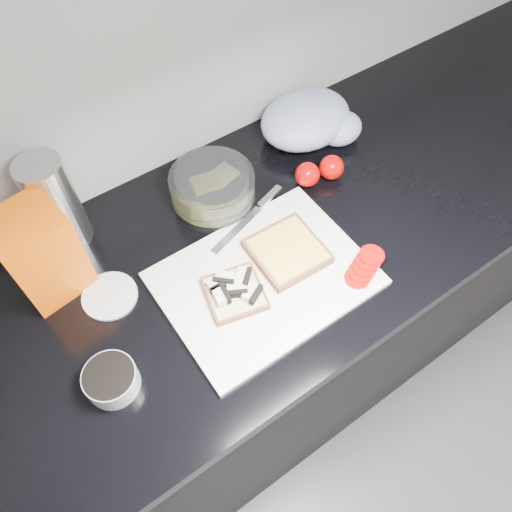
{
  "coord_description": "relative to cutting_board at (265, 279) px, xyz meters",
  "views": [
    {
      "loc": [
        -0.26,
        0.7,
        1.75
      ],
      "look_at": [
        0.05,
        1.14,
        0.95
      ],
      "focal_mm": 35.0,
      "sensor_mm": 36.0,
      "label": 1
    }
  ],
  "objects": [
    {
      "name": "base_cabinet",
      "position": [
        -0.05,
        0.09,
        -0.48
      ],
      "size": [
        3.5,
        0.6,
        0.86
      ],
      "primitive_type": "cube",
      "color": "black",
      "rests_on": "ground"
    },
    {
      "name": "cutting_board",
      "position": [
        0.0,
        0.0,
        0.0
      ],
      "size": [
        0.4,
        0.3,
        0.01
      ],
      "primitive_type": "cube",
      "color": "white",
      "rests_on": "countertop"
    },
    {
      "name": "grocery_bag",
      "position": [
        0.33,
        0.28,
        0.04
      ],
      "size": [
        0.24,
        0.21,
        0.1
      ],
      "rotation": [
        0.0,
        0.0,
        0.06
      ],
      "color": "#9AA6BE",
      "rests_on": "countertop"
    },
    {
      "name": "steel_canister",
      "position": [
        -0.27,
        0.32,
        0.1
      ],
      "size": [
        0.09,
        0.09,
        0.21
      ],
      "primitive_type": "cylinder",
      "color": "silver",
      "rests_on": "countertop"
    },
    {
      "name": "countertop",
      "position": [
        -0.05,
        0.09,
        -0.03
      ],
      "size": [
        3.5,
        0.64,
        0.04
      ],
      "primitive_type": "cube",
      "color": "black",
      "rests_on": "base_cabinet"
    },
    {
      "name": "glass_bowl",
      "position": [
        0.03,
        0.23,
        0.03
      ],
      "size": [
        0.18,
        0.18,
        0.08
      ],
      "rotation": [
        0.0,
        0.0,
        -0.19
      ],
      "color": "silver",
      "rests_on": "countertop"
    },
    {
      "name": "bread_right",
      "position": [
        0.07,
        0.02,
        0.02
      ],
      "size": [
        0.15,
        0.15,
        0.02
      ],
      "rotation": [
        0.0,
        0.0,
        -0.04
      ],
      "color": "beige",
      "rests_on": "cutting_board"
    },
    {
      "name": "knife",
      "position": [
        0.08,
        0.15,
        0.01
      ],
      "size": [
        0.22,
        0.08,
        0.01
      ],
      "rotation": [
        0.0,
        0.0,
        0.29
      ],
      "color": "#B9B9BE",
      "rests_on": "cutting_board"
    },
    {
      "name": "whole_tomatoes",
      "position": [
        0.26,
        0.15,
        0.02
      ],
      "size": [
        0.11,
        0.07,
        0.06
      ],
      "rotation": [
        0.0,
        0.0,
        0.09
      ],
      "color": "#B60804",
      "rests_on": "countertop"
    },
    {
      "name": "tomato_slices",
      "position": [
        0.17,
        -0.1,
        0.02
      ],
      "size": [
        0.11,
        0.08,
        0.02
      ],
      "rotation": [
        0.0,
        0.0,
        -0.13
      ],
      "color": "#B60804",
      "rests_on": "cutting_board"
    },
    {
      "name": "bread_left",
      "position": [
        -0.07,
        0.0,
        0.02
      ],
      "size": [
        0.13,
        0.13,
        0.03
      ],
      "rotation": [
        0.0,
        0.0,
        -0.24
      ],
      "color": "beige",
      "rests_on": "cutting_board"
    },
    {
      "name": "seed_tub",
      "position": [
        -0.34,
        -0.02,
        0.02
      ],
      "size": [
        0.09,
        0.09,
        0.05
      ],
      "color": "#A8ADAD",
      "rests_on": "countertop"
    },
    {
      "name": "tub_lid",
      "position": [
        -0.27,
        0.14,
        -0.0
      ],
      "size": [
        0.11,
        0.11,
        0.01
      ],
      "primitive_type": "cylinder",
      "rotation": [
        0.0,
        0.0,
        -0.04
      ],
      "color": "silver",
      "rests_on": "countertop"
    },
    {
      "name": "bread_bag",
      "position": [
        -0.34,
        0.23,
        0.09
      ],
      "size": [
        0.14,
        0.13,
        0.19
      ],
      "primitive_type": "cube",
      "rotation": [
        0.0,
        0.0,
        0.14
      ],
      "color": "#FB5704",
      "rests_on": "countertop"
    }
  ]
}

